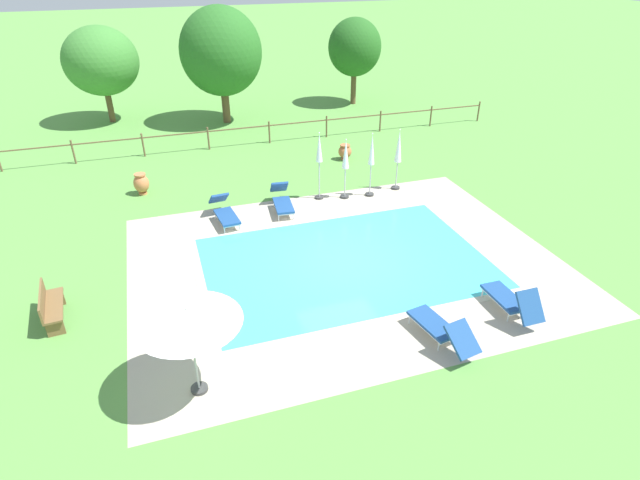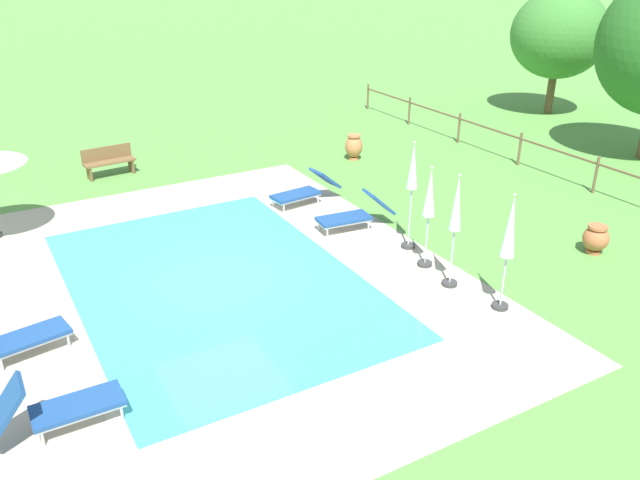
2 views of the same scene
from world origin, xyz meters
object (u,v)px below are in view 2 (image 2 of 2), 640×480
at_px(patio_umbrella_closed_row_west, 456,215).
at_px(sun_lounger_north_mid, 11,340).
at_px(sun_lounger_north_near_steps, 304,190).
at_px(wooden_bench_lawn_side, 109,161).
at_px(sun_lounger_north_far, 354,214).
at_px(terracotta_urn_by_tree, 354,146).
at_px(terracotta_urn_near_fence, 596,238).
at_px(tree_west_mid, 559,34).
at_px(patio_umbrella_closed_row_mid_east, 429,202).
at_px(patio_umbrella_closed_row_centre, 412,178).
at_px(sun_lounger_north_end, 58,407).
at_px(patio_umbrella_closed_row_mid_west, 509,235).

bearing_deg(patio_umbrella_closed_row_west, sun_lounger_north_mid, -101.58).
distance_m(sun_lounger_north_near_steps, wooden_bench_lawn_side, 6.36).
relative_size(sun_lounger_north_far, terracotta_urn_by_tree, 2.43).
relative_size(terracotta_urn_near_fence, tree_west_mid, 0.14).
relative_size(sun_lounger_north_far, patio_umbrella_closed_row_mid_east, 0.88).
bearing_deg(patio_umbrella_closed_row_centre, sun_lounger_north_end, -73.17).
bearing_deg(sun_lounger_north_end, terracotta_urn_by_tree, 129.44).
bearing_deg(sun_lounger_north_mid, sun_lounger_north_end, 9.75).
bearing_deg(terracotta_urn_by_tree, sun_lounger_north_far, -32.35).
bearing_deg(patio_umbrella_closed_row_mid_east, terracotta_urn_by_tree, 159.33).
bearing_deg(patio_umbrella_closed_row_mid_east, sun_lounger_north_end, -78.99).
height_order(patio_umbrella_closed_row_mid_east, terracotta_urn_near_fence, patio_umbrella_closed_row_mid_east).
height_order(sun_lounger_north_end, tree_west_mid, tree_west_mid).
bearing_deg(patio_umbrella_closed_row_mid_east, wooden_bench_lawn_side, -154.39).
bearing_deg(terracotta_urn_near_fence, sun_lounger_north_mid, -100.03).
distance_m(sun_lounger_north_near_steps, terracotta_urn_near_fence, 7.31).
height_order(sun_lounger_north_far, patio_umbrella_closed_row_centre, patio_umbrella_closed_row_centre).
bearing_deg(terracotta_urn_by_tree, sun_lounger_north_end, -50.56).
relative_size(patio_umbrella_closed_row_west, terracotta_urn_near_fence, 3.58).
bearing_deg(tree_west_mid, terracotta_urn_by_tree, -82.97).
xyz_separation_m(patio_umbrella_closed_row_mid_west, terracotta_urn_by_tree, (-9.31, 2.56, -1.11)).
height_order(terracotta_urn_by_tree, tree_west_mid, tree_west_mid).
bearing_deg(tree_west_mid, sun_lounger_north_mid, -70.00).
height_order(terracotta_urn_near_fence, tree_west_mid, tree_west_mid).
distance_m(sun_lounger_north_end, tree_west_mid, 23.22).
xyz_separation_m(sun_lounger_north_near_steps, sun_lounger_north_mid, (3.84, -7.70, -0.00)).
bearing_deg(terracotta_urn_by_tree, sun_lounger_north_near_steps, -51.07).
height_order(patio_umbrella_closed_row_mid_west, tree_west_mid, tree_west_mid).
distance_m(patio_umbrella_closed_row_centre, terracotta_urn_near_fence, 4.40).
distance_m(sun_lounger_north_far, patio_umbrella_closed_row_centre, 2.09).
bearing_deg(sun_lounger_north_end, sun_lounger_north_near_steps, 129.66).
height_order(sun_lounger_north_near_steps, patio_umbrella_closed_row_west, patio_umbrella_closed_row_west).
relative_size(sun_lounger_north_mid, patio_umbrella_closed_row_west, 0.86).
bearing_deg(terracotta_urn_by_tree, sun_lounger_north_mid, -59.46).
distance_m(patio_umbrella_closed_row_centre, patio_umbrella_closed_row_mid_east, 0.97).
height_order(patio_umbrella_closed_row_mid_west, wooden_bench_lawn_side, patio_umbrella_closed_row_mid_west).
distance_m(patio_umbrella_closed_row_west, patio_umbrella_closed_row_centre, 1.92).
height_order(patio_umbrella_closed_row_west, terracotta_urn_by_tree, patio_umbrella_closed_row_west).
distance_m(patio_umbrella_closed_row_mid_east, terracotta_urn_near_fence, 4.14).
bearing_deg(wooden_bench_lawn_side, patio_umbrella_closed_row_west, 23.00).
bearing_deg(patio_umbrella_closed_row_mid_west, terracotta_urn_by_tree, 164.63).
distance_m(wooden_bench_lawn_side, terracotta_urn_by_tree, 7.60).
relative_size(sun_lounger_north_mid, patio_umbrella_closed_row_centre, 0.82).
height_order(terracotta_urn_near_fence, terracotta_urn_by_tree, terracotta_urn_by_tree).
relative_size(patio_umbrella_closed_row_mid_west, wooden_bench_lawn_side, 1.55).
bearing_deg(terracotta_urn_near_fence, tree_west_mid, 136.76).
bearing_deg(sun_lounger_north_mid, wooden_bench_lawn_side, 157.18).
bearing_deg(sun_lounger_north_far, patio_umbrella_closed_row_west, 2.61).
distance_m(patio_umbrella_closed_row_centre, tree_west_mid, 14.84).
distance_m(sun_lounger_north_end, patio_umbrella_closed_row_centre, 8.55).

